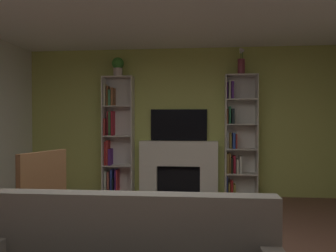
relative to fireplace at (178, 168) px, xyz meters
The scene contains 9 objects.
wall_back_accent 0.84m from the fireplace, 90.00° to the left, with size 5.82×0.06×2.71m, color #B7C05C.
fireplace is the anchor object (origin of this frame).
tv 0.78m from the fireplace, 90.00° to the left, with size 1.03×0.06×0.57m, color black.
bookshelf_left 1.28m from the fireplace, behind, with size 0.56×0.28×2.19m.
bookshelf_right 1.16m from the fireplace, ahead, with size 0.56×0.31×2.19m.
potted_plant 2.17m from the fireplace, behind, with size 0.22×0.22×0.35m.
vase_with_flowers 2.15m from the fireplace, ahead, with size 0.13×0.13×0.47m.
armchair 3.16m from the fireplace, 114.17° to the right, with size 0.75×0.76×1.08m.
coffee_table 3.39m from the fireplace, 90.80° to the right, with size 0.82×0.50×0.42m.
Camera 1 is at (0.43, -2.90, 1.39)m, focal length 35.88 mm.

